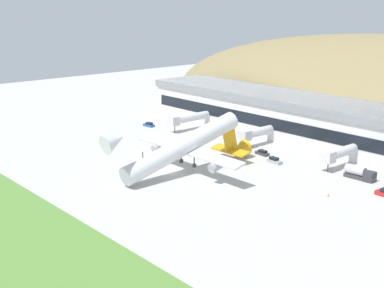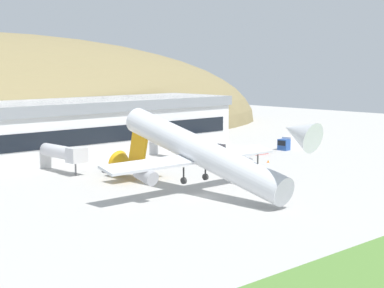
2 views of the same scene
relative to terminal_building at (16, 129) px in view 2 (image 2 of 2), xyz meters
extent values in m
plane|color=#B7B5AF|center=(4.87, -51.85, -7.28)|extent=(343.70, 343.70, 0.00)
cube|color=silver|center=(0.00, 0.02, -0.85)|extent=(109.74, 20.98, 12.87)
cube|color=gray|center=(0.00, 0.02, 4.43)|extent=(110.94, 22.18, 2.32)
cube|color=black|center=(0.00, -10.52, -1.49)|extent=(105.35, 0.16, 3.60)
cylinder|color=silver|center=(0.70, -16.23, -3.28)|extent=(2.60, 11.52, 2.60)
cube|color=silver|center=(0.70, -21.99, -3.28)|extent=(3.38, 2.86, 2.86)
cylinder|color=slate|center=(0.70, -21.49, -5.28)|extent=(0.36, 0.36, 4.00)
cylinder|color=silver|center=(29.35, -16.37, -3.28)|extent=(2.60, 11.79, 2.60)
cube|color=silver|center=(29.35, -22.27, -3.28)|extent=(3.38, 2.86, 2.86)
cylinder|color=slate|center=(29.35, -21.77, -5.28)|extent=(0.36, 0.36, 4.00)
cylinder|color=silver|center=(6.35, -50.24, -0.35)|extent=(4.55, 35.38, 12.74)
cone|color=silver|center=(6.35, -69.83, 4.40)|extent=(4.46, 5.91, 5.51)
cone|color=orange|center=(6.35, -30.22, -5.21)|extent=(4.46, 6.80, 5.73)
cube|color=orange|center=(6.35, -33.75, -0.79)|extent=(0.50, 5.66, 7.89)
cube|color=orange|center=(6.35, -33.53, -4.41)|extent=(11.83, 3.18, 1.10)
cube|color=silver|center=(6.35, -48.53, -1.56)|extent=(36.43, 3.60, 1.29)
cylinder|color=#9E9EA3|center=(-4.58, -49.05, -2.99)|extent=(2.30, 4.04, 3.08)
cylinder|color=#9E9EA3|center=(17.28, -49.05, -2.99)|extent=(2.30, 4.04, 3.08)
cylinder|color=#2D2D2D|center=(3.85, -48.53, -3.91)|extent=(0.28, 0.28, 2.20)
cylinder|color=#2D2D2D|center=(3.85, -48.53, -5.01)|extent=(0.45, 1.10, 1.10)
cylinder|color=#2D2D2D|center=(8.85, -48.53, -3.91)|extent=(0.28, 0.28, 2.20)
cylinder|color=#2D2D2D|center=(8.85, -48.53, -5.01)|extent=(0.45, 1.10, 1.10)
cylinder|color=#2D2D2D|center=(6.35, -62.25, -0.47)|extent=(0.22, 0.22, 1.98)
cylinder|color=#2D2D2D|center=(6.35, -62.25, -1.46)|extent=(0.30, 0.82, 0.82)
cube|color=#B21E1E|center=(48.03, -26.96, -6.82)|extent=(4.36, 1.88, 0.93)
cube|color=black|center=(48.25, -26.96, -5.97)|extent=(2.41, 1.58, 0.76)
cube|color=#333338|center=(8.50, -22.92, -6.89)|extent=(4.44, 1.94, 0.78)
cube|color=black|center=(8.71, -22.94, -6.18)|extent=(2.48, 1.55, 0.64)
cube|color=#999EA3|center=(16.02, -26.52, -6.83)|extent=(4.36, 1.82, 0.91)
cube|color=black|center=(15.80, -26.51, -6.00)|extent=(2.42, 1.48, 0.75)
cube|color=#264C99|center=(57.61, -26.61, -5.93)|extent=(2.20, 2.74, 2.71)
cube|color=black|center=(56.58, -26.69, -5.44)|extent=(0.25, 2.20, 1.19)
cube|color=silver|center=(60.72, -26.36, -5.69)|extent=(4.44, 2.92, 3.20)
cube|color=#333338|center=(40.48, -20.84, -6.06)|extent=(2.54, 2.53, 2.44)
cube|color=black|center=(41.71, -20.77, -5.62)|extent=(0.19, 2.05, 1.07)
cube|color=#38383D|center=(36.71, -21.03, -6.83)|extent=(5.23, 2.43, 0.90)
cylinder|color=#B7B7BC|center=(36.71, -21.03, -5.24)|extent=(4.98, 2.54, 2.29)
cube|color=orange|center=(39.85, -36.45, -7.27)|extent=(0.52, 0.52, 0.03)
cone|color=orange|center=(39.85, -36.45, -6.98)|extent=(0.40, 0.40, 0.55)
camera|label=1|loc=(103.11, -131.83, 34.50)|focal=50.00mm
camera|label=2|loc=(-66.16, -124.49, 14.32)|focal=60.00mm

